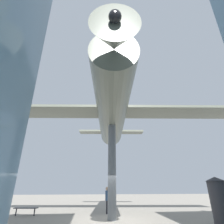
{
  "coord_description": "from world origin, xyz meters",
  "views": [
    {
      "loc": [
        1.58,
        11.92,
        1.83
      ],
      "look_at": [
        0.0,
        0.0,
        7.0
      ],
      "focal_mm": 28.0,
      "sensor_mm": 36.0,
      "label": 1
    }
  ],
  "objects_px": {
    "visitor_person": "(107,198)",
    "info_kiosk": "(220,201)",
    "plaza_bench": "(26,209)",
    "suspended_airplane": "(112,110)",
    "support_pylon_central": "(112,168)"
  },
  "relations": [
    {
      "from": "support_pylon_central",
      "to": "suspended_airplane",
      "type": "relative_size",
      "value": 0.29
    },
    {
      "from": "suspended_airplane",
      "to": "visitor_person",
      "type": "distance_m",
      "value": 6.7
    },
    {
      "from": "visitor_person",
      "to": "info_kiosk",
      "type": "bearing_deg",
      "value": -122.41
    },
    {
      "from": "visitor_person",
      "to": "plaza_bench",
      "type": "relative_size",
      "value": 1.11
    },
    {
      "from": "visitor_person",
      "to": "info_kiosk",
      "type": "distance_m",
      "value": 7.69
    },
    {
      "from": "info_kiosk",
      "to": "support_pylon_central",
      "type": "bearing_deg",
      "value": -32.11
    },
    {
      "from": "support_pylon_central",
      "to": "visitor_person",
      "type": "xyz_separation_m",
      "value": [
        -0.01,
        -2.81,
        -1.89
      ]
    },
    {
      "from": "visitor_person",
      "to": "info_kiosk",
      "type": "xyz_separation_m",
      "value": [
        -4.92,
        5.9,
        0.11
      ]
    },
    {
      "from": "visitor_person",
      "to": "info_kiosk",
      "type": "height_order",
      "value": "info_kiosk"
    },
    {
      "from": "support_pylon_central",
      "to": "info_kiosk",
      "type": "bearing_deg",
      "value": 147.89
    },
    {
      "from": "support_pylon_central",
      "to": "visitor_person",
      "type": "distance_m",
      "value": 3.38
    },
    {
      "from": "info_kiosk",
      "to": "plaza_bench",
      "type": "bearing_deg",
      "value": -28.06
    },
    {
      "from": "support_pylon_central",
      "to": "info_kiosk",
      "type": "xyz_separation_m",
      "value": [
        -4.93,
        3.09,
        -1.78
      ]
    },
    {
      "from": "suspended_airplane",
      "to": "visitor_person",
      "type": "height_order",
      "value": "suspended_airplane"
    },
    {
      "from": "suspended_airplane",
      "to": "plaza_bench",
      "type": "relative_size",
      "value": 12.5
    }
  ]
}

